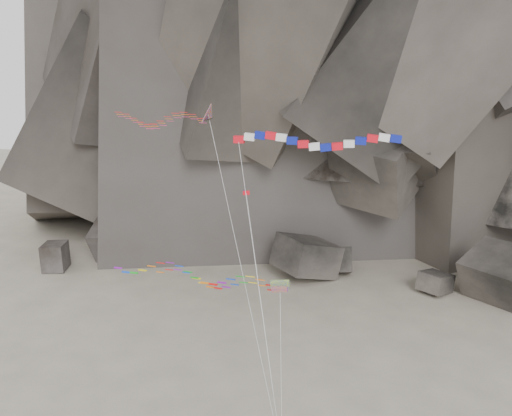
% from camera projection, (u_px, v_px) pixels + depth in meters
% --- Properties ---
extents(boulder_field, '(77.37, 15.21, 7.93)m').
position_uv_depth(boulder_field, '(339.00, 268.00, 79.97)').
color(boulder_field, '#47423F').
rests_on(boulder_field, ground).
extents(delta_kite, '(18.87, 11.45, 25.57)m').
position_uv_depth(delta_kite, '(156.00, 118.00, 50.51)').
color(delta_kite, red).
rests_on(delta_kite, ground).
extents(banner_kite, '(12.07, 5.45, 23.96)m').
position_uv_depth(banner_kite, '(315.00, 142.00, 40.94)').
color(banner_kite, red).
rests_on(banner_kite, ground).
extents(parafoil_kite, '(16.54, 5.47, 12.63)m').
position_uv_depth(parafoil_kite, '(189.00, 274.00, 46.85)').
color(parafoil_kite, '#BFDE0C').
rests_on(parafoil_kite, ground).
extents(pennant_kite, '(5.22, 7.77, 18.61)m').
position_uv_depth(pennant_kite, '(253.00, 245.00, 45.83)').
color(pennant_kite, red).
rests_on(pennant_kite, ground).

